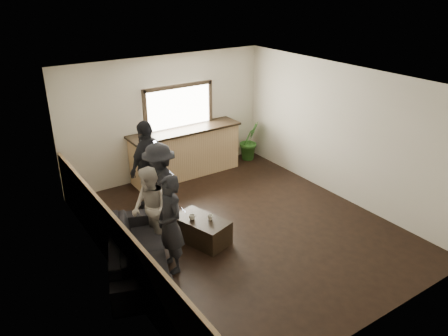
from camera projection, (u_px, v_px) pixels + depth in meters
ground at (242, 227)px, 8.27m from camera, size 5.00×6.00×0.01m
room_shell at (208, 165)px, 7.30m from camera, size 5.01×6.01×2.80m
bar_counter at (185, 149)px, 10.20m from camera, size 2.70×0.68×2.13m
sofa at (138, 251)px, 7.00m from camera, size 1.60×2.42×0.66m
coffee_table at (202, 230)px, 7.77m from camera, size 0.81×1.10×0.44m
cup_a at (192, 217)px, 7.66m from camera, size 0.12×0.12×0.09m
cup_b at (210, 217)px, 7.65m from camera, size 0.13×0.13×0.09m
potted_plant at (250, 140)px, 11.17m from camera, size 0.63×0.55×1.00m
person_a at (170, 225)px, 6.80m from camera, size 0.47×0.61×1.63m
person_b at (150, 209)px, 7.39m from camera, size 0.58×0.74×1.49m
person_c at (160, 187)px, 7.97m from camera, size 0.65×1.10×1.67m
person_d at (148, 165)px, 8.69m from camera, size 1.15×0.93×1.84m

